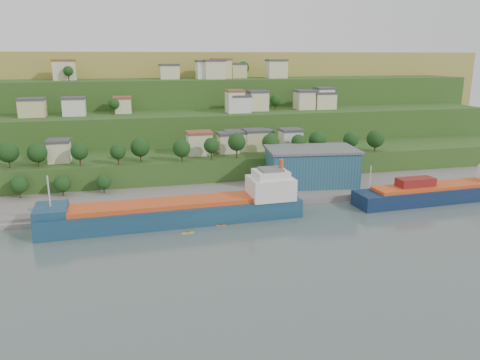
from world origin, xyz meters
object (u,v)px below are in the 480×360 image
object	(u,v)px
caravan	(46,208)
kayak_orange	(221,225)
warehouse	(311,166)
cargo_ship_far	(448,192)
cargo_ship_near	(183,212)

from	to	relation	value
caravan	kayak_orange	xyz separation A→B (m)	(48.20, -19.63, -2.38)
warehouse	kayak_orange	bearing A→B (deg)	-135.52
kayak_orange	warehouse	bearing A→B (deg)	49.58
cargo_ship_far	warehouse	xyz separation A→B (m)	(-38.63, 23.13, 5.84)
kayak_orange	cargo_ship_far	bearing A→B (deg)	16.76
cargo_ship_near	cargo_ship_far	size ratio (longest dim) A/B	1.21
cargo_ship_near	cargo_ship_far	distance (m)	86.79
cargo_ship_near	cargo_ship_far	bearing A→B (deg)	-1.66
cargo_ship_near	kayak_orange	distance (m)	11.76
warehouse	cargo_ship_far	bearing A→B (deg)	-23.78
cargo_ship_near	caravan	distance (m)	40.77
cargo_ship_near	warehouse	size ratio (longest dim) A/B	2.23
cargo_ship_near	kayak_orange	size ratio (longest dim) A/B	25.50
cargo_ship_far	caravan	size ratio (longest dim) A/B	10.22
caravan	kayak_orange	size ratio (longest dim) A/B	2.06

